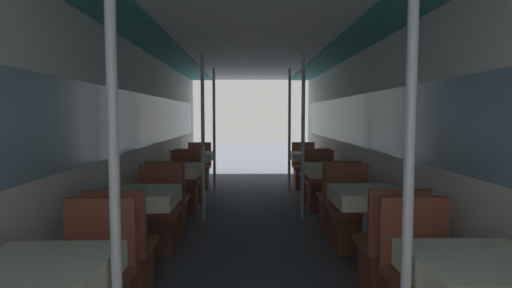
# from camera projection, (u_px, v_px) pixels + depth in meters

# --- Properties ---
(wall_left) EXTENTS (0.05, 10.31, 2.26)m
(wall_left) POSITION_uv_depth(u_px,v_px,m) (130.00, 139.00, 4.58)
(wall_left) COLOR silver
(wall_left) RESTS_ON ground_plane
(wall_right) EXTENTS (0.05, 10.31, 2.26)m
(wall_right) POSITION_uv_depth(u_px,v_px,m) (376.00, 139.00, 4.64)
(wall_right) COLOR silver
(wall_right) RESTS_ON ground_plane
(ceiling_panel) EXTENTS (2.86, 10.31, 0.07)m
(ceiling_panel) POSITION_uv_depth(u_px,v_px,m) (254.00, 38.00, 4.53)
(ceiling_panel) COLOR white
(ceiling_panel) RESTS_ON wall_left
(dining_table_left_0) EXTENTS (0.63, 0.63, 0.76)m
(dining_table_left_0) POSITION_uv_depth(u_px,v_px,m) (39.00, 284.00, 1.85)
(dining_table_left_0) COLOR #4C4C51
(dining_table_left_0) RESTS_ON ground_plane
(support_pole_left_0) EXTENTS (0.05, 0.05, 2.26)m
(support_pole_left_0) POSITION_uv_depth(u_px,v_px,m) (114.00, 182.00, 1.82)
(support_pole_left_0) COLOR silver
(support_pole_left_0) RESTS_ON ground_plane
(dining_table_left_1) EXTENTS (0.63, 0.63, 0.76)m
(dining_table_left_1) POSITION_uv_depth(u_px,v_px,m) (142.00, 201.00, 3.63)
(dining_table_left_1) COLOR #4C4C51
(dining_table_left_1) RESTS_ON ground_plane
(chair_left_near_1) EXTENTS (0.46, 0.46, 0.90)m
(chair_left_near_1) POSITION_uv_depth(u_px,v_px,m) (123.00, 265.00, 3.08)
(chair_left_near_1) COLOR brown
(chair_left_near_1) RESTS_ON ground_plane
(chair_left_far_1) EXTENTS (0.46, 0.46, 0.90)m
(chair_left_far_1) POSITION_uv_depth(u_px,v_px,m) (157.00, 224.00, 4.23)
(chair_left_far_1) COLOR brown
(chair_left_far_1) RESTS_ON ground_plane
(dining_table_left_2) EXTENTS (0.63, 0.63, 0.76)m
(dining_table_left_2) POSITION_uv_depth(u_px,v_px,m) (177.00, 173.00, 5.41)
(dining_table_left_2) COLOR #4C4C51
(dining_table_left_2) RESTS_ON ground_plane
(chair_left_near_2) EXTENTS (0.46, 0.46, 0.90)m
(chair_left_near_2) POSITION_uv_depth(u_px,v_px,m) (169.00, 210.00, 4.86)
(chair_left_near_2) COLOR brown
(chair_left_near_2) RESTS_ON ground_plane
(chair_left_far_2) EXTENTS (0.46, 0.46, 0.90)m
(chair_left_far_2) POSITION_uv_depth(u_px,v_px,m) (184.00, 192.00, 6.01)
(chair_left_far_2) COLOR brown
(chair_left_far_2) RESTS_ON ground_plane
(support_pole_left_2) EXTENTS (0.05, 0.05, 2.26)m
(support_pole_left_2) POSITION_uv_depth(u_px,v_px,m) (203.00, 138.00, 5.38)
(support_pole_left_2) COLOR silver
(support_pole_left_2) RESTS_ON ground_plane
(dining_table_left_3) EXTENTS (0.63, 0.63, 0.76)m
(dining_table_left_3) POSITION_uv_depth(u_px,v_px,m) (195.00, 159.00, 7.19)
(dining_table_left_3) COLOR #4C4C51
(dining_table_left_3) RESTS_ON ground_plane
(chair_left_near_3) EXTENTS (0.46, 0.46, 0.90)m
(chair_left_near_3) POSITION_uv_depth(u_px,v_px,m) (190.00, 185.00, 6.64)
(chair_left_near_3) COLOR brown
(chair_left_near_3) RESTS_ON ground_plane
(chair_left_far_3) EXTENTS (0.46, 0.46, 0.90)m
(chair_left_far_3) POSITION_uv_depth(u_px,v_px,m) (199.00, 174.00, 7.79)
(chair_left_far_3) COLOR brown
(chair_left_far_3) RESTS_ON ground_plane
(support_pole_left_3) EXTENTS (0.05, 0.05, 2.26)m
(support_pole_left_3) POSITION_uv_depth(u_px,v_px,m) (214.00, 132.00, 7.16)
(support_pole_left_3) COLOR silver
(support_pole_left_3) RESTS_ON ground_plane
(dining_table_right_0) EXTENTS (0.63, 0.63, 0.76)m
(dining_table_right_0) POSITION_uv_depth(u_px,v_px,m) (481.00, 281.00, 1.89)
(dining_table_right_0) COLOR #4C4C51
(dining_table_right_0) RESTS_ON ground_plane
(support_pole_right_0) EXTENTS (0.05, 0.05, 2.26)m
(support_pole_right_0) POSITION_uv_depth(u_px,v_px,m) (409.00, 181.00, 1.85)
(support_pole_right_0) COLOR silver
(support_pole_right_0) RESTS_ON ground_plane
(dining_table_right_1) EXTENTS (0.63, 0.63, 0.76)m
(dining_table_right_1) POSITION_uv_depth(u_px,v_px,m) (368.00, 200.00, 3.67)
(dining_table_right_1) COLOR #4C4C51
(dining_table_right_1) RESTS_ON ground_plane
(chair_right_near_1) EXTENTS (0.46, 0.46, 0.90)m
(chair_right_near_1) POSITION_uv_depth(u_px,v_px,m) (389.00, 263.00, 3.12)
(chair_right_near_1) COLOR brown
(chair_right_near_1) RESTS_ON ground_plane
(chair_right_far_1) EXTENTS (0.46, 0.46, 0.90)m
(chair_right_far_1) POSITION_uv_depth(u_px,v_px,m) (351.00, 223.00, 4.27)
(chair_right_far_1) COLOR brown
(chair_right_far_1) RESTS_ON ground_plane
(dining_table_right_2) EXTENTS (0.63, 0.63, 0.76)m
(dining_table_right_2) POSITION_uv_depth(u_px,v_px,m) (329.00, 172.00, 5.45)
(dining_table_right_2) COLOR #4C4C51
(dining_table_right_2) RESTS_ON ground_plane
(chair_right_near_2) EXTENTS (0.46, 0.46, 0.90)m
(chair_right_near_2) POSITION_uv_depth(u_px,v_px,m) (338.00, 210.00, 4.90)
(chair_right_near_2) COLOR brown
(chair_right_near_2) RESTS_ON ground_plane
(chair_right_far_2) EXTENTS (0.46, 0.46, 0.90)m
(chair_right_far_2) POSITION_uv_depth(u_px,v_px,m) (321.00, 192.00, 6.05)
(chair_right_far_2) COLOR brown
(chair_right_far_2) RESTS_ON ground_plane
(support_pole_right_2) EXTENTS (0.05, 0.05, 2.26)m
(support_pole_right_2) POSITION_uv_depth(u_px,v_px,m) (303.00, 138.00, 5.41)
(support_pole_right_2) COLOR silver
(support_pole_right_2) RESTS_ON ground_plane
(dining_table_right_3) EXTENTS (0.63, 0.63, 0.76)m
(dining_table_right_3) POSITION_uv_depth(u_px,v_px,m) (309.00, 158.00, 7.23)
(dining_table_right_3) COLOR #4C4C51
(dining_table_right_3) RESTS_ON ground_plane
(chair_right_near_3) EXTENTS (0.46, 0.46, 0.90)m
(chair_right_near_3) POSITION_uv_depth(u_px,v_px,m) (314.00, 184.00, 6.68)
(chair_right_near_3) COLOR brown
(chair_right_near_3) RESTS_ON ground_plane
(chair_right_far_3) EXTENTS (0.46, 0.46, 0.90)m
(chair_right_far_3) POSITION_uv_depth(u_px,v_px,m) (304.00, 174.00, 7.83)
(chair_right_far_3) COLOR brown
(chair_right_far_3) RESTS_ON ground_plane
(support_pole_right_3) EXTENTS (0.05, 0.05, 2.26)m
(support_pole_right_3) POSITION_uv_depth(u_px,v_px,m) (289.00, 132.00, 7.19)
(support_pole_right_3) COLOR silver
(support_pole_right_3) RESTS_ON ground_plane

